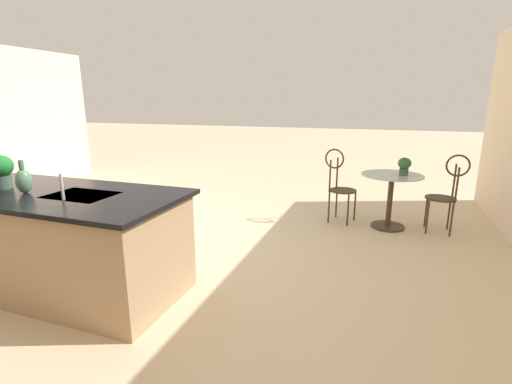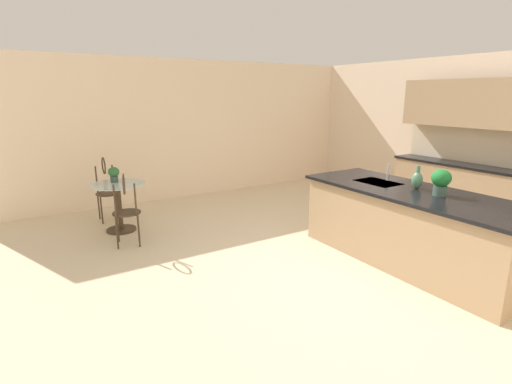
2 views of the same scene
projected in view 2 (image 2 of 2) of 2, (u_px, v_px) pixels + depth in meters
ground_plane at (340, 268)px, 4.66m from camera, size 40.00×40.00×0.00m
wall_back at (512, 138)px, 6.21m from camera, size 9.00×0.12×2.70m
wall_left_window at (195, 129)px, 7.83m from camera, size 0.12×7.80×2.70m
kitchen_island at (410, 227)px, 4.74m from camera, size 2.80×1.06×0.92m
back_counter_run at (465, 189)px, 6.52m from camera, size 2.44×0.64×1.52m
upper_cabinet_run at (475, 103)px, 6.16m from camera, size 2.40×0.36×0.76m
bistro_table at (119, 203)px, 5.85m from camera, size 0.80×0.80×0.74m
chair_near_window at (126, 206)px, 5.22m from camera, size 0.52×0.46×1.04m
chair_by_island at (107, 186)px, 6.36m from camera, size 0.49×0.39×1.04m
sink_faucet at (388, 172)px, 5.14m from camera, size 0.02×0.02×0.22m
potted_plant_on_table at (114, 173)px, 5.86m from camera, size 0.17×0.17×0.23m
potted_plant_counter_near at (441, 181)px, 4.36m from camera, size 0.22×0.22×0.30m
vase_on_counter at (417, 180)px, 4.70m from camera, size 0.13×0.13×0.29m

